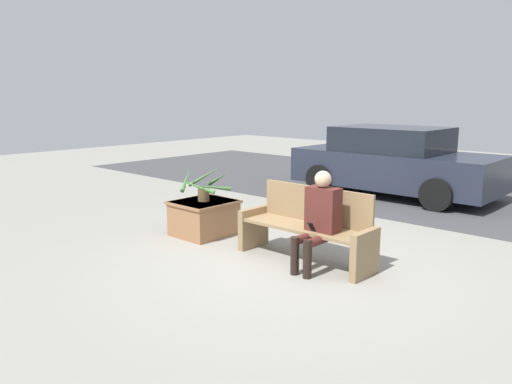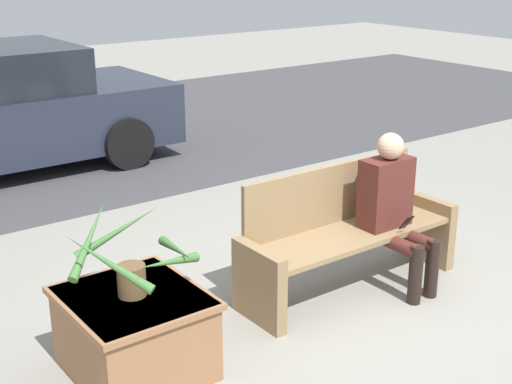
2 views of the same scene
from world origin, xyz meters
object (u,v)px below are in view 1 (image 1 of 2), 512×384
Objects in this scene: bench at (307,227)px; potted_plant at (204,186)px; person_seated at (319,216)px; planter_box at (204,217)px; parked_car at (394,162)px.

bench is 2.31× the size of potted_plant.
person_seated is 2.19m from potted_plant.
person_seated is at bearing -2.26° from planter_box.
parked_car reaches higher than person_seated.
bench is at bearing 148.13° from person_seated.
person_seated reaches higher than planter_box.
bench is 0.44× the size of parked_car.
bench is at bearing -75.30° from parked_car.
person_seated is at bearing -72.52° from parked_car.
potted_plant reaches higher than bench.
planter_box is (-2.20, 0.09, -0.39)m from person_seated.
bench is 1.90m from planter_box.
potted_plant is at bearing -176.65° from bench.
potted_plant is 4.91m from parked_car.
parked_car is at bearing 82.64° from potted_plant.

